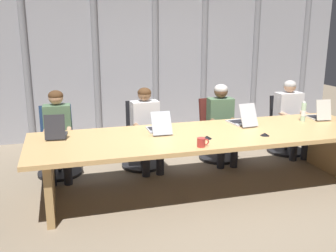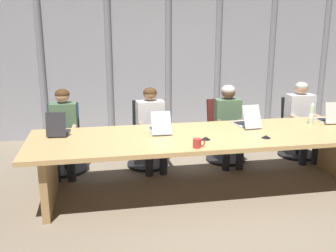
{
  "view_description": "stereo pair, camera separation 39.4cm",
  "coord_description": "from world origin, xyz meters",
  "px_view_note": "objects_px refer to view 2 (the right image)",
  "views": [
    {
      "loc": [
        -1.7,
        -4.19,
        1.98
      ],
      "look_at": [
        -0.48,
        0.1,
        0.83
      ],
      "focal_mm": 40.9,
      "sensor_mm": 36.0,
      "label": 1
    },
    {
      "loc": [
        -1.31,
        -4.28,
        1.98
      ],
      "look_at": [
        -0.48,
        0.1,
        0.83
      ],
      "focal_mm": 40.9,
      "sensor_mm": 36.0,
      "label": 2
    }
  ],
  "objects_px": {
    "laptop_left_mid": "(159,127)",
    "person_center": "(229,120)",
    "office_chair_left_mid": "(147,142)",
    "person_left_end": "(64,127)",
    "laptop_right_mid": "(328,118)",
    "person_left_mid": "(151,124)",
    "person_right_mid": "(302,116)",
    "coffee_mug_near": "(197,143)",
    "conference_mic_middle": "(266,137)",
    "conference_mic_left_side": "(206,138)",
    "office_chair_left_end": "(65,146)",
    "laptop_center": "(246,122)",
    "office_chair_right_mid": "(297,134)",
    "laptop_left_end": "(58,130)",
    "office_chair_center": "(225,138)",
    "water_bottle_primary": "(312,115)"
  },
  "relations": [
    {
      "from": "office_chair_left_end",
      "to": "coffee_mug_near",
      "type": "height_order",
      "value": "office_chair_left_end"
    },
    {
      "from": "laptop_left_end",
      "to": "coffee_mug_near",
      "type": "height_order",
      "value": "laptop_left_end"
    },
    {
      "from": "laptop_left_mid",
      "to": "person_center",
      "type": "distance_m",
      "value": 1.34
    },
    {
      "from": "water_bottle_primary",
      "to": "laptop_left_mid",
      "type": "bearing_deg",
      "value": 179.54
    },
    {
      "from": "person_left_end",
      "to": "person_right_mid",
      "type": "relative_size",
      "value": 1.0
    },
    {
      "from": "office_chair_left_end",
      "to": "office_chair_center",
      "type": "distance_m",
      "value": 2.37
    },
    {
      "from": "person_left_mid",
      "to": "conference_mic_left_side",
      "type": "xyz_separation_m",
      "value": [
        0.46,
        -1.13,
        0.09
      ]
    },
    {
      "from": "conference_mic_middle",
      "to": "person_left_mid",
      "type": "bearing_deg",
      "value": 134.26
    },
    {
      "from": "laptop_left_end",
      "to": "coffee_mug_near",
      "type": "xyz_separation_m",
      "value": [
        1.51,
        -0.8,
        -0.01
      ]
    },
    {
      "from": "office_chair_right_mid",
      "to": "conference_mic_middle",
      "type": "xyz_separation_m",
      "value": [
        -1.18,
        -1.36,
        0.41
      ]
    },
    {
      "from": "person_center",
      "to": "water_bottle_primary",
      "type": "height_order",
      "value": "person_center"
    },
    {
      "from": "office_chair_center",
      "to": "laptop_left_mid",
      "type": "bearing_deg",
      "value": -63.76
    },
    {
      "from": "laptop_left_end",
      "to": "office_chair_left_mid",
      "type": "relative_size",
      "value": 0.4
    },
    {
      "from": "laptop_right_mid",
      "to": "office_chair_left_end",
      "type": "distance_m",
      "value": 3.66
    },
    {
      "from": "person_center",
      "to": "coffee_mug_near",
      "type": "xyz_separation_m",
      "value": [
        -0.86,
        -1.41,
        0.11
      ]
    },
    {
      "from": "conference_mic_middle",
      "to": "office_chair_left_mid",
      "type": "bearing_deg",
      "value": 131.77
    },
    {
      "from": "laptop_right_mid",
      "to": "water_bottle_primary",
      "type": "xyz_separation_m",
      "value": [
        -0.29,
        -0.06,
        0.07
      ]
    },
    {
      "from": "laptop_right_mid",
      "to": "office_chair_right_mid",
      "type": "distance_m",
      "value": 0.91
    },
    {
      "from": "laptop_center",
      "to": "office_chair_right_mid",
      "type": "relative_size",
      "value": 0.52
    },
    {
      "from": "laptop_right_mid",
      "to": "office_chair_right_mid",
      "type": "relative_size",
      "value": 0.44
    },
    {
      "from": "laptop_right_mid",
      "to": "conference_mic_left_side",
      "type": "bearing_deg",
      "value": 110.94
    },
    {
      "from": "person_right_mid",
      "to": "conference_mic_middle",
      "type": "bearing_deg",
      "value": -43.37
    },
    {
      "from": "water_bottle_primary",
      "to": "coffee_mug_near",
      "type": "height_order",
      "value": "water_bottle_primary"
    },
    {
      "from": "person_right_mid",
      "to": "water_bottle_primary",
      "type": "distance_m",
      "value": 0.78
    },
    {
      "from": "laptop_left_mid",
      "to": "office_chair_center",
      "type": "distance_m",
      "value": 1.49
    },
    {
      "from": "office_chair_right_mid",
      "to": "water_bottle_primary",
      "type": "xyz_separation_m",
      "value": [
        -0.31,
        -0.85,
        0.52
      ]
    },
    {
      "from": "office_chair_center",
      "to": "person_right_mid",
      "type": "bearing_deg",
      "value": 72.99
    },
    {
      "from": "laptop_left_mid",
      "to": "office_chair_center",
      "type": "height_order",
      "value": "laptop_left_mid"
    },
    {
      "from": "office_chair_left_mid",
      "to": "conference_mic_left_side",
      "type": "distance_m",
      "value": 1.44
    },
    {
      "from": "laptop_left_mid",
      "to": "office_chair_left_end",
      "type": "distance_m",
      "value": 1.54
    },
    {
      "from": "laptop_right_mid",
      "to": "person_left_mid",
      "type": "height_order",
      "value": "person_left_mid"
    },
    {
      "from": "office_chair_right_mid",
      "to": "person_right_mid",
      "type": "relative_size",
      "value": 0.76
    },
    {
      "from": "coffee_mug_near",
      "to": "person_left_mid",
      "type": "bearing_deg",
      "value": 101.59
    },
    {
      "from": "conference_mic_left_side",
      "to": "laptop_left_end",
      "type": "bearing_deg",
      "value": 162.7
    },
    {
      "from": "office_chair_left_mid",
      "to": "person_left_end",
      "type": "relative_size",
      "value": 0.79
    },
    {
      "from": "water_bottle_primary",
      "to": "laptop_right_mid",
      "type": "bearing_deg",
      "value": 11.54
    },
    {
      "from": "laptop_right_mid",
      "to": "office_chair_left_mid",
      "type": "distance_m",
      "value": 2.54
    },
    {
      "from": "office_chair_right_mid",
      "to": "water_bottle_primary",
      "type": "bearing_deg",
      "value": -13.8
    },
    {
      "from": "person_left_mid",
      "to": "water_bottle_primary",
      "type": "height_order",
      "value": "person_left_mid"
    },
    {
      "from": "person_left_end",
      "to": "conference_mic_middle",
      "type": "relative_size",
      "value": 10.71
    },
    {
      "from": "person_left_end",
      "to": "conference_mic_left_side",
      "type": "height_order",
      "value": "person_left_end"
    },
    {
      "from": "person_right_mid",
      "to": "laptop_center",
      "type": "bearing_deg",
      "value": -61.42
    },
    {
      "from": "person_right_mid",
      "to": "coffee_mug_near",
      "type": "xyz_separation_m",
      "value": [
        -2.03,
        -1.41,
        0.11
      ]
    },
    {
      "from": "laptop_left_end",
      "to": "conference_mic_middle",
      "type": "relative_size",
      "value": 3.44
    },
    {
      "from": "person_center",
      "to": "coffee_mug_near",
      "type": "distance_m",
      "value": 1.65
    },
    {
      "from": "coffee_mug_near",
      "to": "person_left_end",
      "type": "bearing_deg",
      "value": 136.72
    },
    {
      "from": "office_chair_left_mid",
      "to": "person_left_end",
      "type": "xyz_separation_m",
      "value": [
        -1.16,
        -0.16,
        0.32
      ]
    },
    {
      "from": "laptop_left_end",
      "to": "office_chair_left_end",
      "type": "xyz_separation_m",
      "value": [
        -0.0,
        0.77,
        -0.44
      ]
    },
    {
      "from": "person_left_mid",
      "to": "person_left_end",
      "type": "bearing_deg",
      "value": -93.36
    },
    {
      "from": "laptop_left_mid",
      "to": "coffee_mug_near",
      "type": "height_order",
      "value": "laptop_left_mid"
    }
  ]
}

